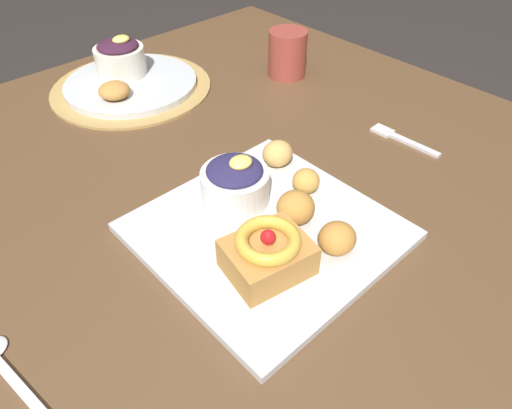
# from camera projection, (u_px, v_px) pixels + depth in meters

# --- Properties ---
(ground_plane) EXTENTS (8.00, 8.00, 0.00)m
(ground_plane) POSITION_uv_depth(u_px,v_px,m) (216.00, 409.00, 1.18)
(ground_plane) COLOR #2D2826
(dining_table) EXTENTS (1.21, 1.05, 0.73)m
(dining_table) POSITION_uv_depth(u_px,v_px,m) (194.00, 230.00, 0.75)
(dining_table) COLOR brown
(dining_table) RESTS_ON ground_plane
(woven_placemat) EXTENTS (0.31, 0.31, 0.00)m
(woven_placemat) POSITION_uv_depth(u_px,v_px,m) (132.00, 87.00, 0.92)
(woven_placemat) COLOR #AD894C
(woven_placemat) RESTS_ON dining_table
(front_plate) EXTENTS (0.30, 0.30, 0.01)m
(front_plate) POSITION_uv_depth(u_px,v_px,m) (266.00, 231.00, 0.61)
(front_plate) COLOR silver
(front_plate) RESTS_ON dining_table
(cake_slice) EXTENTS (0.11, 0.09, 0.06)m
(cake_slice) POSITION_uv_depth(u_px,v_px,m) (268.00, 253.00, 0.54)
(cake_slice) COLOR #B77F3D
(cake_slice) RESTS_ON front_plate
(berry_ramekin) EXTENTS (0.09, 0.09, 0.07)m
(berry_ramekin) POSITION_uv_depth(u_px,v_px,m) (235.00, 183.00, 0.63)
(berry_ramekin) COLOR white
(berry_ramekin) RESTS_ON front_plate
(fritter_front) EXTENTS (0.04, 0.04, 0.04)m
(fritter_front) POSITION_uv_depth(u_px,v_px,m) (306.00, 181.00, 0.65)
(fritter_front) COLOR gold
(fritter_front) RESTS_ON front_plate
(fritter_middle) EXTENTS (0.05, 0.05, 0.04)m
(fritter_middle) POSITION_uv_depth(u_px,v_px,m) (337.00, 238.00, 0.57)
(fritter_middle) COLOR #BC7F38
(fritter_middle) RESTS_ON front_plate
(fritter_back) EXTENTS (0.05, 0.05, 0.04)m
(fritter_back) POSITION_uv_depth(u_px,v_px,m) (296.00, 208.00, 0.61)
(fritter_back) COLOR #BC7F38
(fritter_back) RESTS_ON front_plate
(fritter_extra) EXTENTS (0.05, 0.04, 0.04)m
(fritter_extra) POSITION_uv_depth(u_px,v_px,m) (278.00, 154.00, 0.70)
(fritter_extra) COLOR tan
(fritter_extra) RESTS_ON front_plate
(back_plate) EXTENTS (0.26, 0.26, 0.01)m
(back_plate) POSITION_uv_depth(u_px,v_px,m) (131.00, 84.00, 0.92)
(back_plate) COLOR silver
(back_plate) RESTS_ON woven_placemat
(back_ramekin) EXTENTS (0.10, 0.10, 0.08)m
(back_ramekin) POSITION_uv_depth(u_px,v_px,m) (120.00, 57.00, 0.92)
(back_ramekin) COLOR silver
(back_ramekin) RESTS_ON back_plate
(back_pastry) EXTENTS (0.06, 0.06, 0.03)m
(back_pastry) POSITION_uv_depth(u_px,v_px,m) (114.00, 90.00, 0.85)
(back_pastry) COLOR #B77F3D
(back_pastry) RESTS_ON back_plate
(fork) EXTENTS (0.03, 0.13, 0.00)m
(fork) POSITION_uv_depth(u_px,v_px,m) (400.00, 138.00, 0.79)
(fork) COLOR silver
(fork) RESTS_ON dining_table
(spoon) EXTENTS (0.04, 0.13, 0.00)m
(spoon) POSITION_uv_depth(u_px,v_px,m) (1.00, 366.00, 0.47)
(spoon) COLOR silver
(spoon) RESTS_ON dining_table
(coffee_mug) EXTENTS (0.08, 0.08, 0.09)m
(coffee_mug) POSITION_uv_depth(u_px,v_px,m) (287.00, 54.00, 0.94)
(coffee_mug) COLOR #993D33
(coffee_mug) RESTS_ON dining_table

